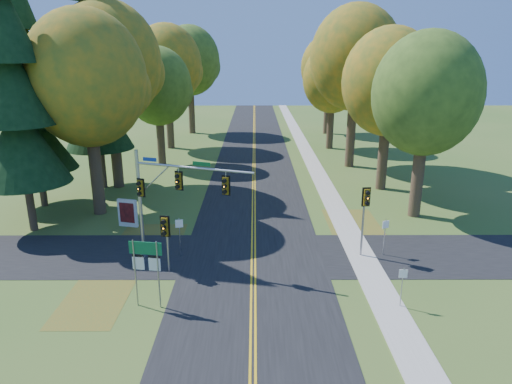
{
  "coord_description": "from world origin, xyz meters",
  "views": [
    {
      "loc": [
        0.08,
        -22.1,
        11.21
      ],
      "look_at": [
        0.15,
        4.05,
        3.2
      ],
      "focal_mm": 32.0,
      "sensor_mm": 36.0,
      "label": 1
    }
  ],
  "objects_px": {
    "traffic_mast": "(166,193)",
    "info_kiosk": "(128,213)",
    "route_sign_cluster": "(146,260)",
    "east_signal_pole": "(365,205)"
  },
  "relations": [
    {
      "from": "traffic_mast",
      "to": "route_sign_cluster",
      "type": "bearing_deg",
      "value": -72.02
    },
    {
      "from": "traffic_mast",
      "to": "info_kiosk",
      "type": "height_order",
      "value": "traffic_mast"
    },
    {
      "from": "route_sign_cluster",
      "to": "traffic_mast",
      "type": "bearing_deg",
      "value": 97.6
    },
    {
      "from": "traffic_mast",
      "to": "east_signal_pole",
      "type": "xyz_separation_m",
      "value": [
        10.86,
        0.53,
        -0.85
      ]
    },
    {
      "from": "east_signal_pole",
      "to": "info_kiosk",
      "type": "bearing_deg",
      "value": 155.09
    },
    {
      "from": "east_signal_pole",
      "to": "info_kiosk",
      "type": "height_order",
      "value": "east_signal_pole"
    },
    {
      "from": "east_signal_pole",
      "to": "route_sign_cluster",
      "type": "relative_size",
      "value": 1.28
    },
    {
      "from": "traffic_mast",
      "to": "east_signal_pole",
      "type": "relative_size",
      "value": 1.56
    },
    {
      "from": "east_signal_pole",
      "to": "info_kiosk",
      "type": "distance_m",
      "value": 15.56
    },
    {
      "from": "traffic_mast",
      "to": "route_sign_cluster",
      "type": "distance_m",
      "value": 4.99
    }
  ]
}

